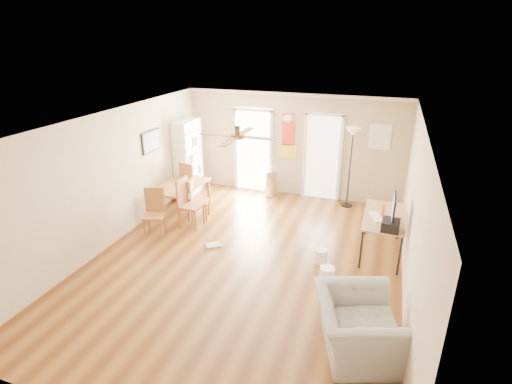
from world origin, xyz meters
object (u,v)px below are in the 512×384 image
(dining_chair_far, at_px, (192,182))
(trash_can, at_px, (271,183))
(bookshelf, at_px, (188,158))
(dining_chair_right_b, at_px, (191,203))
(armchair, at_px, (358,327))
(wastebasket_b, at_px, (327,275))
(printer, at_px, (391,225))
(dining_chair_right_a, at_px, (200,199))
(wastebasket_a, at_px, (321,256))
(dining_table, at_px, (182,198))
(computer_desk, at_px, (382,234))
(torchiere_lamp, at_px, (350,168))
(dining_chair_near, at_px, (154,213))

(dining_chair_far, height_order, trash_can, dining_chair_far)
(bookshelf, distance_m, dining_chair_right_b, 1.98)
(armchair, bearing_deg, dining_chair_far, 30.40)
(armchair, bearing_deg, wastebasket_b, 5.38)
(bookshelf, height_order, printer, bookshelf)
(dining_chair_right_b, height_order, wastebasket_b, dining_chair_right_b)
(dining_chair_right_b, bearing_deg, dining_chair_far, 28.18)
(dining_chair_right_a, height_order, trash_can, dining_chair_right_a)
(wastebasket_a, bearing_deg, trash_can, 122.78)
(dining_chair_right_b, xyz_separation_m, trash_can, (1.13, 2.20, -0.18))
(dining_table, bearing_deg, printer, -12.04)
(computer_desk, distance_m, printer, 0.74)
(dining_chair_far, height_order, torchiere_lamp, torchiere_lamp)
(dining_chair_far, bearing_deg, dining_table, 110.35)
(dining_chair_far, xyz_separation_m, trash_can, (1.75, 0.94, -0.16))
(dining_chair_far, distance_m, armchair, 5.82)
(computer_desk, xyz_separation_m, armchair, (-0.19, -2.73, -0.00))
(torchiere_lamp, xyz_separation_m, printer, (0.99, -2.61, -0.10))
(dining_chair_right_b, relative_size, armchair, 0.90)
(armchair, bearing_deg, bookshelf, 29.35)
(torchiere_lamp, relative_size, armchair, 1.63)
(dining_chair_right_a, xyz_separation_m, trash_can, (1.13, 1.79, -0.11))
(dining_chair_near, bearing_deg, dining_chair_far, 74.05)
(dining_chair_near, relative_size, computer_desk, 0.68)
(dining_chair_right_a, distance_m, dining_chair_near, 1.15)
(dining_chair_near, xyz_separation_m, torchiere_lamp, (3.60, 2.81, 0.47))
(dining_chair_far, bearing_deg, armchair, 153.22)
(torchiere_lamp, bearing_deg, dining_chair_far, -165.81)
(bookshelf, relative_size, dining_chair_near, 1.97)
(dining_chair_right_a, bearing_deg, torchiere_lamp, -76.48)
(dining_chair_right_b, xyz_separation_m, dining_chair_near, (-0.54, -0.62, -0.04))
(dining_chair_right_a, distance_m, dining_chair_far, 1.06)
(dining_chair_right_a, bearing_deg, bookshelf, 19.29)
(dining_table, distance_m, wastebasket_a, 3.67)
(dining_table, relative_size, wastebasket_a, 5.20)
(dining_chair_far, bearing_deg, bookshelf, -39.30)
(computer_desk, bearing_deg, dining_chair_right_a, 176.14)
(dining_chair_right_b, height_order, wastebasket_a, dining_chair_right_b)
(dining_table, height_order, armchair, armchair)
(trash_can, relative_size, computer_desk, 0.48)
(torchiere_lamp, height_order, armchair, torchiere_lamp)
(wastebasket_b, relative_size, armchair, 0.25)
(computer_desk, distance_m, wastebasket_b, 1.56)
(dining_chair_near, distance_m, torchiere_lamp, 4.59)
(dining_table, relative_size, computer_desk, 0.95)
(dining_table, relative_size, dining_chair_far, 1.36)
(wastebasket_a, bearing_deg, dining_chair_right_b, 168.65)
(printer, relative_size, wastebasket_a, 1.28)
(dining_chair_right_b, xyz_separation_m, computer_desk, (3.94, 0.14, -0.14))
(armchair, bearing_deg, trash_can, 10.42)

